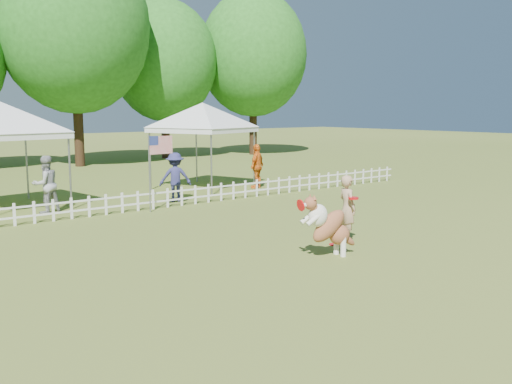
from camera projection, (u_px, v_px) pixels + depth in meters
ground at (325, 254)px, 11.91m from camera, size 120.00×120.00×0.00m
picket_fence at (160, 199)px, 17.29m from camera, size 22.00×0.08×0.60m
handler at (347, 208)px, 12.94m from camera, size 0.51×0.63×1.52m
dog at (330, 226)px, 11.55m from camera, size 1.31×0.61×1.30m
frisbee_on_turf at (334, 244)px, 12.68m from camera, size 0.25×0.25×0.02m
canopy_tent_left at (2, 157)px, 16.91m from camera, size 3.48×3.48×3.16m
canopy_tent_right at (203, 147)px, 21.55m from camera, size 3.91×3.91×3.16m
flag_pole at (149, 174)px, 16.53m from camera, size 0.87×0.16×2.27m
spectator_a at (46, 184)px, 16.51m from camera, size 0.92×0.78×1.67m
spectator_b at (175, 177)px, 18.52m from camera, size 1.18×0.97×1.60m
spectator_c at (257, 166)px, 21.66m from camera, size 1.06×0.82×1.68m
tree_center_right at (75, 44)px, 29.11m from camera, size 7.60×7.60×12.60m
tree_right at (164, 72)px, 34.12m from camera, size 6.20×6.20×10.40m
tree_far_right at (253, 67)px, 36.97m from camera, size 7.00×7.00×11.40m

